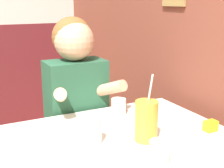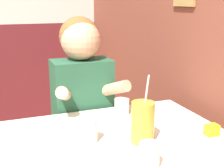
{
  "view_description": "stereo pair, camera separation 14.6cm",
  "coord_description": "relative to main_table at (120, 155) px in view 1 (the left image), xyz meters",
  "views": [
    {
      "loc": [
        0.22,
        -0.64,
        1.34
      ],
      "look_at": [
        0.86,
        0.62,
        0.96
      ],
      "focal_mm": 50.0,
      "sensor_mm": 36.0,
      "label": 1
    },
    {
      "loc": [
        0.35,
        -0.7,
        1.34
      ],
      "look_at": [
        0.86,
        0.62,
        0.96
      ],
      "focal_mm": 50.0,
      "sensor_mm": 36.0,
      "label": 2
    }
  ],
  "objects": [
    {
      "name": "main_table",
      "position": [
        0.0,
        0.0,
        0.0
      ],
      "size": [
        1.07,
        0.87,
        0.74
      ],
      "color": "beige",
      "rests_on": "ground_plane"
    },
    {
      "name": "cocktail_pitcher",
      "position": [
        0.11,
        -0.03,
        0.15
      ],
      "size": [
        0.1,
        0.1,
        0.3
      ],
      "color": "gold",
      "rests_on": "main_table"
    },
    {
      "name": "person_seated",
      "position": [
        0.01,
        0.56,
        0.0
      ],
      "size": [
        0.42,
        0.42,
        1.25
      ],
      "color": "#235138",
      "rests_on": "ground_plane"
    },
    {
      "name": "glass_near_pitcher",
      "position": [
        -0.11,
        0.05,
        0.12
      ],
      "size": [
        0.08,
        0.08,
        0.11
      ],
      "color": "silver",
      "rests_on": "main_table"
    },
    {
      "name": "condiment_mustard",
      "position": [
        0.44,
        -0.09,
        0.09
      ],
      "size": [
        0.06,
        0.04,
        0.05
      ],
      "color": "yellow",
      "rests_on": "main_table"
    },
    {
      "name": "glass_center",
      "position": [
        0.16,
        0.31,
        0.11
      ],
      "size": [
        0.08,
        0.08,
        0.09
      ],
      "color": "silver",
      "rests_on": "main_table"
    },
    {
      "name": "glass_far_side",
      "position": [
        0.04,
        -0.23,
        0.11
      ],
      "size": [
        0.08,
        0.08,
        0.1
      ],
      "color": "silver",
      "rests_on": "main_table"
    }
  ]
}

